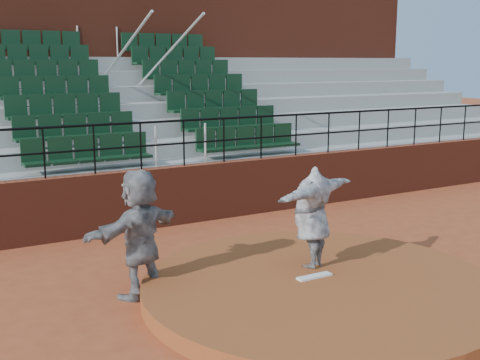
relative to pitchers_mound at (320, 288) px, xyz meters
name	(u,v)px	position (x,y,z in m)	size (l,w,h in m)	color
ground	(320,296)	(0.00, 0.00, -0.12)	(90.00, 90.00, 0.00)	#9F4524
pitchers_mound	(320,288)	(0.00, 0.00, 0.00)	(5.50, 5.50, 0.25)	brown
pitching_rubber	(314,276)	(0.00, 0.15, 0.14)	(0.60, 0.15, 0.03)	white
boundary_wall	(185,194)	(0.00, 5.00, 0.53)	(24.00, 0.30, 1.30)	maroon
wall_railing	(184,133)	(0.00, 5.00, 1.90)	(24.04, 0.05, 1.03)	black
seating_deck	(129,141)	(0.00, 8.65, 1.31)	(24.00, 5.97, 4.63)	gray
press_box_facade	(85,62)	(0.00, 12.60, 3.43)	(24.00, 3.00, 7.10)	maroon
pitcher	(312,217)	(0.26, 0.59, 0.96)	(2.05, 0.56, 1.67)	black
fielder	(140,233)	(-2.38, 1.41, 0.87)	(1.84, 0.59, 1.99)	black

